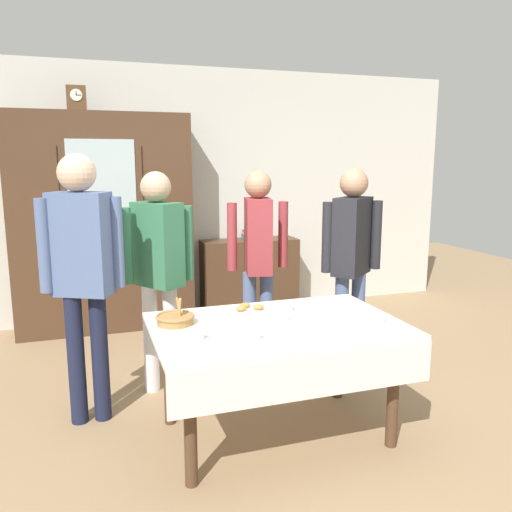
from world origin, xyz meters
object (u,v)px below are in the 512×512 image
at_px(tea_cup_far_right, 254,336).
at_px(tea_cup_far_left, 283,318).
at_px(spoon_far_right, 356,334).
at_px(person_near_right_end, 258,250).
at_px(spoon_back_edge, 333,313).
at_px(wall_cabinet, 103,224).
at_px(person_beside_shelf, 352,251).
at_px(tea_cup_near_left, 288,307).
at_px(bread_basket, 175,319).
at_px(book_stack, 249,235).
at_px(dining_table, 279,341).
at_px(tea_cup_near_right, 378,319).
at_px(mantel_clock, 76,99).
at_px(tea_cup_front_edge, 198,336).
at_px(bookshelf_low, 250,276).
at_px(pastry_plate, 249,310).
at_px(person_behind_table_left, 82,262).
at_px(person_behind_table_right, 158,260).

distance_m(tea_cup_far_right, tea_cup_far_left, 0.37).
xyz_separation_m(tea_cup_far_left, spoon_far_right, (0.32, -0.35, -0.02)).
height_order(tea_cup_far_left, person_near_right_end, person_near_right_end).
bearing_deg(tea_cup_far_left, spoon_back_edge, 9.66).
height_order(wall_cabinet, person_beside_shelf, wall_cabinet).
xyz_separation_m(tea_cup_far_right, person_near_right_end, (0.48, 1.36, 0.23)).
distance_m(tea_cup_near_left, person_near_right_end, 0.94).
bearing_deg(bread_basket, book_stack, 62.64).
height_order(dining_table, book_stack, book_stack).
relative_size(tea_cup_far_right, person_beside_shelf, 0.08).
relative_size(tea_cup_near_right, tea_cup_near_left, 1.00).
relative_size(mantel_clock, tea_cup_front_edge, 1.85).
xyz_separation_m(bookshelf_low, tea_cup_near_right, (-0.07, -2.80, 0.34)).
bearing_deg(pastry_plate, dining_table, -75.47).
bearing_deg(tea_cup_near_left, person_beside_shelf, 35.67).
relative_size(bookshelf_low, tea_cup_near_right, 8.31).
height_order(wall_cabinet, bread_basket, wall_cabinet).
xyz_separation_m(tea_cup_far_right, tea_cup_far_left, (0.27, 0.26, 0.00)).
xyz_separation_m(tea_cup_near_right, tea_cup_far_right, (-0.82, -0.05, 0.00)).
bearing_deg(dining_table, tea_cup_near_left, 57.46).
bearing_deg(person_near_right_end, person_behind_table_left, -157.97).
bearing_deg(wall_cabinet, tea_cup_near_left, -65.67).
height_order(book_stack, tea_cup_near_right, book_stack).
bearing_deg(person_near_right_end, tea_cup_far_right, -109.59).
bearing_deg(tea_cup_far_left, person_behind_table_left, 154.46).
relative_size(wall_cabinet, tea_cup_far_left, 16.73).
xyz_separation_m(wall_cabinet, person_near_right_end, (1.16, -1.44, -0.09)).
height_order(mantel_clock, pastry_plate, mantel_clock).
bearing_deg(person_beside_shelf, person_near_right_end, 152.45).
xyz_separation_m(dining_table, wall_cabinet, (-0.90, 2.59, 0.46)).
bearing_deg(person_beside_shelf, tea_cup_far_right, -138.79).
relative_size(bread_basket, person_beside_shelf, 0.14).
height_order(tea_cup_near_right, person_beside_shelf, person_beside_shelf).
bearing_deg(tea_cup_near_left, person_behind_table_left, 164.67).
height_order(tea_cup_front_edge, bread_basket, bread_basket).
bearing_deg(wall_cabinet, person_behind_table_right, -79.32).
height_order(tea_cup_far_right, bread_basket, bread_basket).
relative_size(tea_cup_near_left, person_beside_shelf, 0.08).
bearing_deg(spoon_back_edge, bookshelf_low, 84.60).
relative_size(spoon_back_edge, spoon_far_right, 1.00).
bearing_deg(bread_basket, wall_cabinet, 97.41).
xyz_separation_m(wall_cabinet, bread_basket, (0.31, -2.37, -0.32)).
relative_size(dining_table, tea_cup_far_right, 11.66).
relative_size(dining_table, bread_basket, 6.31).
xyz_separation_m(tea_cup_far_left, person_behind_table_left, (-1.15, 0.55, 0.32)).
bearing_deg(tea_cup_far_right, person_behind_table_left, 137.56).
height_order(book_stack, tea_cup_far_left, book_stack).
relative_size(tea_cup_front_edge, person_beside_shelf, 0.08).
height_order(spoon_far_right, person_near_right_end, person_near_right_end).
relative_size(mantel_clock, person_near_right_end, 0.15).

